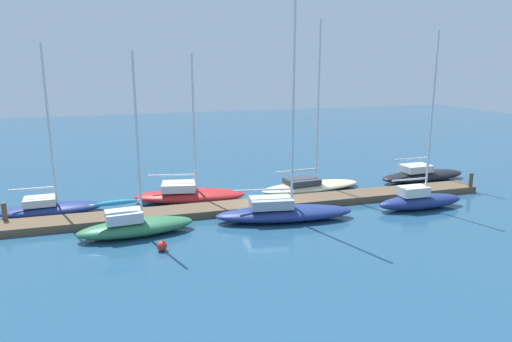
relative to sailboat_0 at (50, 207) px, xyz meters
name	(u,v)px	position (x,y,z in m)	size (l,w,h in m)	color
ground_plane	(265,208)	(13.05, -2.58, -0.51)	(120.00, 120.00, 0.00)	navy
dock_pier	(265,205)	(13.05, -2.58, -0.29)	(31.26, 2.03, 0.43)	brown
dock_piling_near_end	(5,215)	(-2.18, -1.71, 0.21)	(0.28, 0.28, 1.45)	brown
dock_piling_far_end	(471,183)	(28.28, -3.44, 0.21)	(0.28, 0.28, 1.45)	brown
sailboat_0	(50,207)	(0.00, 0.00, 0.00)	(6.17, 2.34, 10.25)	navy
sailboat_1	(135,225)	(4.78, -5.16, 0.10)	(6.38, 2.56, 9.74)	#2D7047
sailboat_2	(189,194)	(8.60, 0.29, 0.02)	(7.71, 3.76, 9.70)	#B21E1E
sailboat_3	(283,210)	(13.30, -5.23, 0.11)	(8.44, 3.33, 13.59)	navy
sailboat_4	(310,184)	(17.52, 0.48, -0.05)	(7.96, 3.15, 12.00)	beige
sailboat_5	(420,199)	(22.46, -5.62, 0.11)	(5.96, 1.58, 9.44)	navy
sailboat_6	(422,174)	(27.06, 0.44, 0.07)	(7.52, 2.55, 11.45)	black
mooring_buoy_red	(162,246)	(5.94, -7.77, -0.25)	(0.51, 0.51, 0.51)	red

